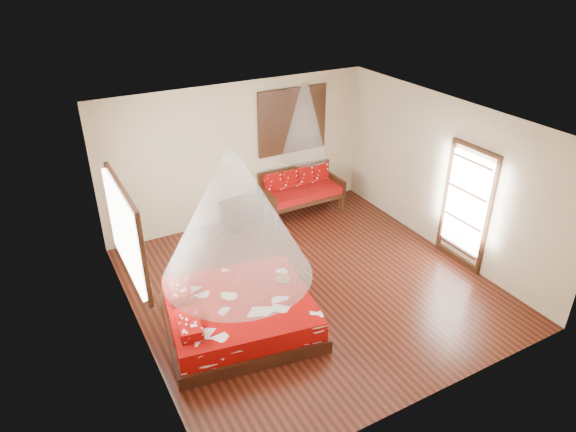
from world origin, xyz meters
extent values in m
cube|color=black|center=(0.00, 0.00, -0.01)|extent=(5.50, 5.50, 0.02)
cube|color=silver|center=(0.00, 0.00, 2.81)|extent=(5.50, 5.50, 0.02)
cube|color=beige|center=(-2.76, 0.00, 1.40)|extent=(0.02, 5.50, 2.80)
cube|color=beige|center=(2.76, 0.00, 1.40)|extent=(0.02, 5.50, 2.80)
cube|color=beige|center=(0.00, 2.76, 1.40)|extent=(5.50, 0.02, 2.80)
cube|color=beige|center=(0.00, -2.76, 1.40)|extent=(5.50, 0.02, 2.80)
cube|color=black|center=(-1.43, -0.40, 0.10)|extent=(2.41, 2.24, 0.20)
cube|color=#8D0604|center=(-1.43, -0.40, 0.35)|extent=(2.29, 2.12, 0.30)
cube|color=#8D0604|center=(-2.28, -0.67, 0.57)|extent=(0.39, 0.60, 0.14)
cube|color=#8D0604|center=(-2.15, 0.13, 0.57)|extent=(0.39, 0.60, 0.14)
cube|color=black|center=(0.39, 1.98, 0.21)|extent=(0.08, 0.08, 0.42)
cube|color=black|center=(1.97, 1.98, 0.21)|extent=(0.08, 0.08, 0.42)
cube|color=black|center=(0.39, 2.62, 0.21)|extent=(0.08, 0.08, 0.42)
cube|color=black|center=(1.97, 2.62, 0.21)|extent=(0.08, 0.08, 0.42)
cube|color=black|center=(1.18, 2.30, 0.38)|extent=(1.69, 0.75, 0.08)
cube|color=#9B0F05|center=(1.18, 2.30, 0.49)|extent=(1.63, 0.69, 0.14)
cube|color=black|center=(1.18, 2.64, 0.67)|extent=(1.69, 0.06, 0.55)
cube|color=black|center=(0.37, 2.30, 0.54)|extent=(0.06, 0.75, 0.30)
cube|color=black|center=(1.99, 2.30, 0.54)|extent=(0.06, 0.75, 0.30)
cube|color=#8D0604|center=(0.61, 2.52, 0.74)|extent=(0.36, 0.19, 0.37)
cube|color=#8D0604|center=(0.99, 2.52, 0.74)|extent=(0.36, 0.19, 0.37)
cube|color=#8D0604|center=(1.37, 2.52, 0.74)|extent=(0.36, 0.19, 0.37)
cube|color=#8D0604|center=(1.74, 2.52, 0.74)|extent=(0.36, 0.19, 0.37)
cube|color=black|center=(-0.12, 2.45, 0.23)|extent=(0.76, 0.58, 0.46)
cube|color=black|center=(-0.12, 2.45, 0.49)|extent=(0.80, 0.62, 0.05)
cube|color=black|center=(1.18, 2.72, 1.90)|extent=(1.52, 0.06, 1.32)
cube|color=black|center=(1.18, 2.71, 1.90)|extent=(1.35, 0.04, 1.10)
cube|color=black|center=(-2.72, 0.20, 1.70)|extent=(0.08, 1.74, 1.34)
cube|color=white|center=(-2.68, 0.20, 1.70)|extent=(0.04, 1.54, 1.10)
cube|color=black|center=(2.72, -0.60, 1.05)|extent=(0.08, 1.02, 2.16)
cube|color=white|center=(2.70, -0.60, 1.15)|extent=(0.03, 0.82, 1.70)
cylinder|color=brown|center=(-0.66, -0.28, 0.52)|extent=(0.23, 0.23, 0.03)
cone|color=white|center=(-1.43, -0.40, 1.85)|extent=(2.10, 2.10, 1.80)
cone|color=white|center=(1.18, 2.25, 2.00)|extent=(0.90, 0.90, 1.50)
camera|label=1|loc=(-3.68, -5.96, 5.06)|focal=32.00mm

